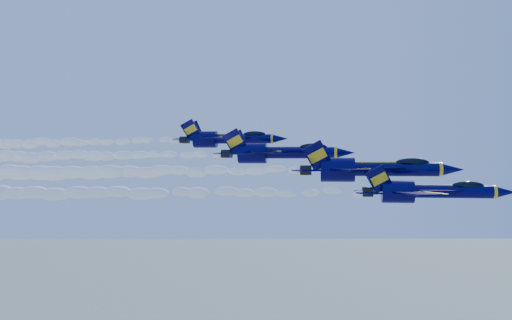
# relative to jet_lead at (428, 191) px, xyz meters

# --- Properties ---
(jet_lead) EXTENTS (15.55, 12.76, 5.78)m
(jet_lead) POSITION_rel_jet_lead_xyz_m (0.00, 0.00, 0.00)
(jet_lead) COLOR #030039
(smoke_trail_jet_lead) EXTENTS (53.88, 2.11, 1.90)m
(smoke_trail_jet_lead) POSITION_rel_jet_lead_xyz_m (-33.59, 0.00, -0.48)
(smoke_trail_jet_lead) COLOR white
(jet_second) EXTENTS (19.43, 15.93, 7.22)m
(jet_second) POSITION_rel_jet_lead_xyz_m (-5.35, 7.70, 2.23)
(jet_second) COLOR #030039
(smoke_trail_jet_second) EXTENTS (53.88, 2.63, 2.37)m
(smoke_trail_jet_second) POSITION_rel_jet_lead_xyz_m (-40.59, 7.70, 1.72)
(smoke_trail_jet_second) COLOR white
(jet_third) EXTENTS (19.26, 15.80, 7.16)m
(jet_third) POSITION_rel_jet_lead_xyz_m (-17.48, 17.62, 4.48)
(jet_third) COLOR #030039
(smoke_trail_jet_third) EXTENTS (53.88, 2.61, 2.35)m
(smoke_trail_jet_third) POSITION_rel_jet_lead_xyz_m (-52.65, 17.62, 3.96)
(smoke_trail_jet_third) COLOR white
(jet_fourth) EXTENTS (17.95, 14.73, 6.67)m
(jet_fourth) POSITION_rel_jet_lead_xyz_m (-27.04, 26.52, 6.97)
(jet_fourth) COLOR #030039
(smoke_trail_jet_fourth) EXTENTS (53.88, 2.43, 2.19)m
(smoke_trail_jet_fourth) POSITION_rel_jet_lead_xyz_m (-61.65, 26.52, 6.46)
(smoke_trail_jet_fourth) COLOR white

